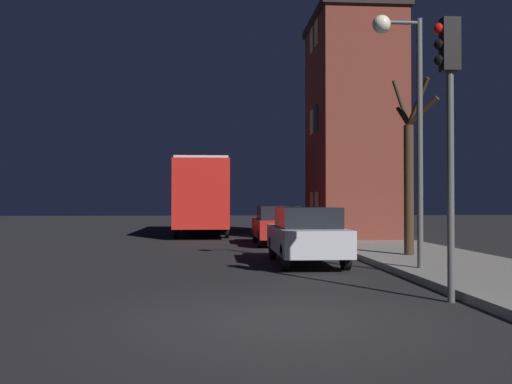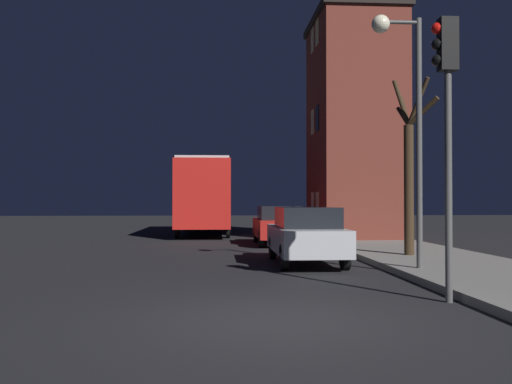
{
  "view_description": "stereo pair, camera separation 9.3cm",
  "coord_description": "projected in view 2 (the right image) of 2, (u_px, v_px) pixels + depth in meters",
  "views": [
    {
      "loc": [
        -0.98,
        -8.21,
        1.71
      ],
      "look_at": [
        0.3,
        9.05,
        1.99
      ],
      "focal_mm": 40.0,
      "sensor_mm": 36.0,
      "label": 1
    },
    {
      "loc": [
        -0.89,
        -8.22,
        1.71
      ],
      "look_at": [
        0.3,
        9.05,
        1.99
      ],
      "focal_mm": 40.0,
      "sensor_mm": 36.0,
      "label": 2
    }
  ],
  "objects": [
    {
      "name": "bus",
      "position": [
        204.0,
        192.0,
        29.59
      ],
      "size": [
        2.53,
        10.07,
        3.72
      ],
      "color": "red",
      "rests_on": "ground"
    },
    {
      "name": "brick_building",
      "position": [
        354.0,
        126.0,
        25.17
      ],
      "size": [
        3.71,
        5.31,
        9.73
      ],
      "color": "brown",
      "rests_on": "sidewalk"
    },
    {
      "name": "car_mid_lane",
      "position": [
        280.0,
        225.0,
        22.35
      ],
      "size": [
        1.85,
        4.3,
        1.52
      ],
      "color": "#B21E19",
      "rests_on": "ground"
    },
    {
      "name": "car_near_lane",
      "position": [
        306.0,
        234.0,
        15.43
      ],
      "size": [
        1.7,
        4.44,
        1.55
      ],
      "color": "#B7BABF",
      "rests_on": "ground"
    },
    {
      "name": "traffic_light",
      "position": [
        446.0,
        99.0,
        9.63
      ],
      "size": [
        0.43,
        0.24,
        4.81
      ],
      "color": "#4C4C4C",
      "rests_on": "ground"
    },
    {
      "name": "streetlamp",
      "position": [
        404.0,
        93.0,
        13.24
      ],
      "size": [
        1.18,
        0.42,
        5.88
      ],
      "color": "#4C4C4C",
      "rests_on": "sidewalk"
    },
    {
      "name": "ground_plane",
      "position": [
        278.0,
        319.0,
        8.23
      ],
      "size": [
        120.0,
        120.0,
        0.0
      ],
      "primitive_type": "plane",
      "color": "black"
    },
    {
      "name": "bare_tree",
      "position": [
        409.0,
        167.0,
        16.5
      ],
      "size": [
        0.96,
        1.7,
        5.22
      ],
      "color": "#382819",
      "rests_on": "sidewalk"
    }
  ]
}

